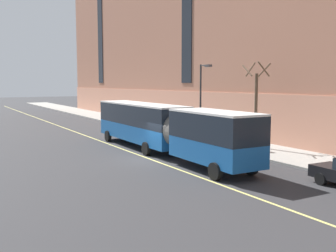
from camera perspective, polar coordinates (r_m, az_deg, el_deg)
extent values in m
plane|color=#303033|center=(27.56, -2.81, -4.88)|extent=(260.00, 260.00, 0.00)
cube|color=#9E9B93|center=(35.09, 8.63, -2.40)|extent=(5.22, 160.00, 0.15)
cube|color=tan|center=(34.30, 15.15, 0.83)|extent=(0.14, 110.00, 4.40)
cube|color=#1E232B|center=(70.67, -9.88, 15.88)|extent=(0.10, 2.00, 23.78)
cube|color=#19569E|center=(32.70, -3.99, -0.86)|extent=(2.70, 12.13, 1.31)
cube|color=black|center=(32.55, -4.01, 1.69)|extent=(2.71, 12.13, 1.60)
cube|color=silver|center=(32.50, -4.02, 3.20)|extent=(2.73, 12.13, 0.12)
cube|color=#19232D|center=(38.13, -7.94, 2.07)|extent=(2.37, 0.11, 1.20)
cube|color=orange|center=(38.09, -7.96, 3.25)|extent=(1.80, 0.08, 0.28)
cube|color=black|center=(38.33, -7.90, -0.68)|extent=(2.52, 0.15, 0.24)
cube|color=white|center=(37.98, -9.17, -0.39)|extent=(0.28, 0.06, 0.18)
cube|color=white|center=(38.63, -6.67, -0.24)|extent=(0.28, 0.06, 0.18)
cylinder|color=#595651|center=(26.88, 2.01, -0.68)|extent=(2.45, 1.03, 2.44)
cube|color=#19569E|center=(23.86, 6.79, -3.55)|extent=(2.64, 6.66, 1.31)
cube|color=black|center=(23.65, 6.83, -0.08)|extent=(2.66, 6.66, 1.60)
cube|color=silver|center=(23.57, 6.86, 2.00)|extent=(2.67, 6.66, 0.12)
cylinder|color=black|center=(36.17, -8.71, -1.46)|extent=(0.31, 1.00, 1.00)
cylinder|color=black|center=(37.15, -5.00, -1.21)|extent=(0.31, 1.00, 1.00)
cylinder|color=black|center=(29.03, -3.19, -3.31)|extent=(0.31, 1.00, 1.00)
cylinder|color=black|center=(30.23, 1.19, -2.91)|extent=(0.31, 1.00, 1.00)
cylinder|color=black|center=(21.82, 6.86, -6.56)|extent=(0.31, 1.00, 1.00)
cylinder|color=black|center=(23.40, 11.97, -5.77)|extent=(0.31, 1.00, 1.00)
cylinder|color=black|center=(22.24, 21.28, -7.18)|extent=(0.24, 0.65, 0.64)
cube|color=#23603D|center=(36.15, -0.34, -1.17)|extent=(1.95, 4.43, 0.64)
cube|color=#232D38|center=(35.89, -0.17, -0.26)|extent=(1.66, 2.01, 0.56)
cube|color=#23603D|center=(35.86, -0.17, 0.22)|extent=(1.62, 1.93, 0.04)
cylinder|color=black|center=(36.99, -2.54, -1.50)|extent=(0.24, 0.65, 0.64)
cylinder|color=black|center=(37.80, -0.11, -1.33)|extent=(0.24, 0.65, 0.64)
cylinder|color=black|center=(34.60, -0.59, -2.04)|extent=(0.24, 0.65, 0.64)
cylinder|color=black|center=(35.45, 1.97, -1.84)|extent=(0.24, 0.65, 0.64)
cube|color=navy|center=(43.15, -5.51, 0.02)|extent=(1.93, 4.41, 0.64)
cube|color=#232D38|center=(42.89, -5.41, 0.79)|extent=(1.64, 2.01, 0.56)
cube|color=navy|center=(42.86, -5.41, 1.19)|extent=(1.60, 1.92, 0.04)
cylinder|color=black|center=(44.11, -7.24, -0.28)|extent=(0.24, 0.65, 0.64)
cylinder|color=black|center=(44.76, -5.14, -0.16)|extent=(0.24, 0.65, 0.64)
cylinder|color=black|center=(41.62, -5.91, -0.66)|extent=(0.24, 0.65, 0.64)
cylinder|color=black|center=(42.31, -3.70, -0.53)|extent=(0.24, 0.65, 0.64)
cube|color=#4C4C51|center=(30.40, 6.41, -2.63)|extent=(1.78, 4.42, 0.64)
cube|color=#232D38|center=(30.14, 6.67, -1.56)|extent=(1.54, 2.00, 0.56)
cube|color=#4C4C51|center=(30.10, 6.68, -1.00)|extent=(1.50, 1.91, 0.04)
cylinder|color=black|center=(31.10, 3.69, -3.00)|extent=(0.23, 0.64, 0.64)
cylinder|color=black|center=(32.03, 6.21, -2.75)|extent=(0.23, 0.64, 0.64)
cylinder|color=black|center=(28.88, 6.62, -3.75)|extent=(0.23, 0.64, 0.64)
cylinder|color=black|center=(29.88, 9.24, -3.45)|extent=(0.23, 0.64, 0.64)
cylinder|color=brown|center=(32.32, 12.63, 2.19)|extent=(0.24, 0.24, 5.92)
cylinder|color=brown|center=(32.69, 13.81, 7.89)|extent=(0.28, 1.51, 1.05)
cylinder|color=brown|center=(32.59, 11.89, 8.04)|extent=(1.25, 0.41, 1.16)
cylinder|color=brown|center=(31.90, 11.45, 7.89)|extent=(0.58, 1.65, 0.95)
cylinder|color=brown|center=(31.83, 13.71, 8.04)|extent=(1.42, 0.29, 1.16)
cylinder|color=#2D2D30|center=(34.60, 4.74, 3.29)|extent=(0.16, 0.16, 6.77)
cylinder|color=#2D2D30|center=(34.13, 5.32, 8.75)|extent=(0.10, 1.10, 0.10)
cube|color=#3D3D3F|center=(33.68, 5.87, 8.69)|extent=(0.36, 0.60, 0.20)
cube|color=#E0D66B|center=(30.27, -5.18, -3.88)|extent=(0.16, 140.00, 0.01)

